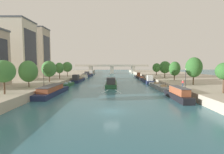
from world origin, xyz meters
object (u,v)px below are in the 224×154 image
Objects in this scene: barge_midriver at (112,83)px; tree_left_third at (49,69)px; moored_boat_left_midway at (92,73)px; lamppost_right_bank at (186,77)px; moored_boat_right_second at (159,86)px; moored_boat_left_end at (69,84)px; tree_left_end_of_row at (60,68)px; bridge_far at (112,68)px; moored_boat_left_lone at (78,79)px; moored_boat_right_upstream at (148,80)px; lamppost_left_bank at (44,76)px; tree_left_past_mid at (67,67)px; tree_right_by_lamp at (224,71)px; tree_right_far at (165,67)px; moored_boat_left_second at (85,76)px; tree_left_far at (4,71)px; moored_boat_right_near at (141,78)px; moored_boat_left_gap_after at (52,91)px; moored_boat_left_downstream at (89,75)px; tree_right_third at (175,69)px; tree_left_midway at (29,71)px; tree_right_nearest at (157,68)px; tree_right_past_mid at (194,67)px; person_on_quay at (183,83)px; moored_boat_right_end at (178,94)px; moored_boat_right_gap_after at (138,76)px.

tree_left_third reaches higher than barge_midriver.
lamppost_right_bank is at bearing -67.76° from moored_boat_left_midway.
moored_boat_left_midway reaches higher than moored_boat_right_second.
moored_boat_left_end is 0.63× the size of moored_boat_right_second.
tree_left_end_of_row is 0.11× the size of bridge_far.
moored_boat_left_midway is at bearing 113.51° from moored_boat_right_second.
moored_boat_right_second is at bearing -34.00° from moored_boat_left_lone.
moored_boat_right_upstream is 3.00× the size of lamppost_left_bank.
moored_boat_right_second is 44.67m from tree_left_past_mid.
tree_right_by_lamp is at bearing -37.09° from tree_left_end_of_row.
tree_left_past_mid is 44.35m from tree_right_far.
tree_left_far is (-6.47, -56.87, 5.22)m from moored_boat_left_second.
barge_midriver is 1.74× the size of moored_boat_right_near.
moored_boat_right_second is (30.17, 11.34, -0.42)m from moored_boat_left_gap_after.
lamppost_right_bank is at bearing -62.21° from moored_boat_left_downstream.
tree_right_third reaches higher than barge_midriver.
lamppost_left_bank is (2.07, -9.64, -1.62)m from tree_left_third.
moored_boat_right_near is at bearing 49.00° from tree_left_midway.
moored_boat_left_lone reaches higher than moored_boat_right_near.
moored_boat_right_second is 35.32m from tree_right_nearest.
tree_right_past_mid is at bearing -10.78° from tree_left_third.
bridge_far is at bearing 41.76° from moored_boat_left_midway.
moored_boat_left_second is at bearing 82.07° from tree_left_midway.
tree_left_end_of_row is (-20.58, 7.40, 5.19)m from barge_midriver.
moored_boat_left_gap_after is at bearing -90.43° from moored_boat_left_lone.
moored_boat_left_downstream is at bearing 117.99° from tree_right_by_lamp.
bridge_far reaches higher than moored_boat_left_lone.
tree_left_third is (0.37, 22.75, -0.20)m from tree_left_far.
lamppost_right_bank is (18.41, -17.70, 3.46)m from barge_midriver.
tree_left_end_of_row is at bearing 90.22° from tree_left_third.
person_on_quay is (33.64, -29.28, 1.82)m from moored_boat_left_lone.
tree_right_by_lamp is at bearing -80.96° from moored_boat_right_near.
lamppost_right_bank is (3.59, -42.34, 3.87)m from moored_boat_right_near.
tree_left_past_mid is (-35.42, 42.86, 5.17)m from moored_boat_right_end.
tree_left_third is at bearing 102.14° from lamppost_left_bank.
tree_right_past_mid reaches higher than moored_boat_left_midway.
tree_left_far is 0.86× the size of tree_right_past_mid.
moored_boat_right_upstream reaches higher than barge_midriver.
tree_left_far is at bearing -134.06° from moored_boat_right_upstream.
tree_left_past_mid reaches higher than moored_boat_left_second.
lamppost_left_bank is (-18.46, -13.30, 3.53)m from barge_midriver.
lamppost_left_bank is at bearing -85.99° from tree_left_past_mid.
barge_midriver is 22.63m from moored_boat_left_gap_after.
moored_boat_left_downstream is at bearing 113.29° from moored_boat_right_end.
moored_boat_right_gap_after is at bearing 140.03° from tree_right_nearest.
moored_boat_left_midway is 1.06× the size of moored_boat_right_upstream.
moored_boat_right_upstream is at bearing 20.48° from moored_boat_left_end.
moored_boat_left_gap_after is 34.00m from person_on_quay.
tree_left_third is at bearing 153.37° from tree_right_by_lamp.
moored_boat_left_downstream reaches higher than moored_boat_left_second.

